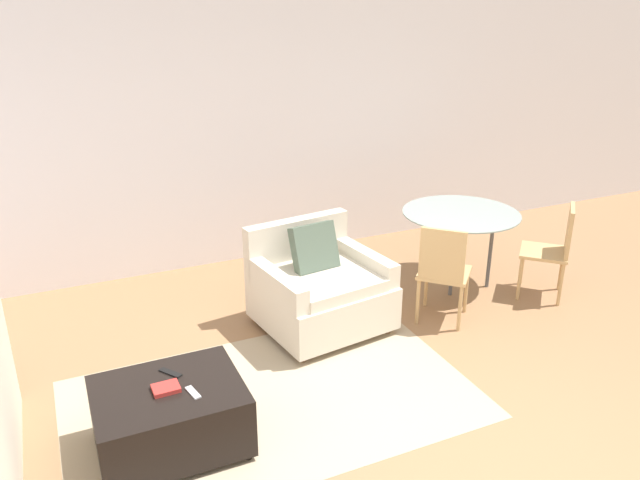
% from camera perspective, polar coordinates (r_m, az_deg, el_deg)
% --- Properties ---
extents(ground_plane, '(20.00, 20.00, 0.00)m').
position_cam_1_polar(ground_plane, '(4.27, 10.33, -17.60)').
color(ground_plane, '#936B47').
extents(wall_back, '(12.00, 0.06, 2.75)m').
position_cam_1_polar(wall_back, '(6.53, -6.12, 9.89)').
color(wall_back, white).
rests_on(wall_back, ground_plane).
extents(area_rug, '(2.82, 1.74, 0.01)m').
position_cam_1_polar(area_rug, '(4.57, -4.33, -14.29)').
color(area_rug, tan).
rests_on(area_rug, ground_plane).
extents(armchair, '(1.11, 1.05, 0.91)m').
position_cam_1_polar(armchair, '(5.31, -0.08, -4.47)').
color(armchair, beige).
rests_on(armchair, ground_plane).
extents(ottoman, '(0.90, 0.71, 0.43)m').
position_cam_1_polar(ottoman, '(4.13, -13.54, -15.32)').
color(ottoman, black).
rests_on(ottoman, ground_plane).
extents(book_stack, '(0.16, 0.13, 0.03)m').
position_cam_1_polar(book_stack, '(3.99, -13.91, -13.03)').
color(book_stack, '#B72D28').
rests_on(book_stack, ottoman).
extents(tv_remote_primary, '(0.13, 0.16, 0.01)m').
position_cam_1_polar(tv_remote_primary, '(4.15, -13.52, -11.71)').
color(tv_remote_primary, black).
rests_on(tv_remote_primary, ottoman).
extents(tv_remote_secondary, '(0.07, 0.15, 0.01)m').
position_cam_1_polar(tv_remote_secondary, '(3.94, -11.53, -13.50)').
color(tv_remote_secondary, '#B7B7BC').
rests_on(tv_remote_secondary, ottoman).
extents(dining_table, '(1.12, 1.12, 0.73)m').
position_cam_1_polar(dining_table, '(6.15, 12.72, 1.79)').
color(dining_table, '#8C9E99').
rests_on(dining_table, ground_plane).
extents(dining_chair_near_left, '(0.59, 0.59, 0.90)m').
position_cam_1_polar(dining_chair_near_left, '(5.39, 11.19, -2.52)').
color(dining_chair_near_left, tan).
rests_on(dining_chair_near_left, ground_plane).
extents(dining_chair_near_right, '(0.59, 0.59, 0.90)m').
position_cam_1_polar(dining_chair_near_right, '(6.16, 20.71, -0.46)').
color(dining_chair_near_right, tan).
rests_on(dining_chair_near_right, ground_plane).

